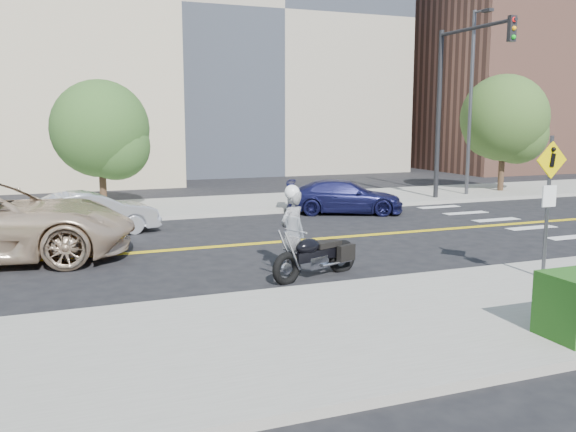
# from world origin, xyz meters

# --- Properties ---
(ground_plane) EXTENTS (120.00, 120.00, 0.00)m
(ground_plane) POSITION_xyz_m (0.00, 0.00, 0.00)
(ground_plane) COLOR black
(ground_plane) RESTS_ON ground
(sidewalk_near) EXTENTS (60.00, 5.00, 0.15)m
(sidewalk_near) POSITION_xyz_m (0.00, -7.50, 0.07)
(sidewalk_near) COLOR #9E9B91
(sidewalk_near) RESTS_ON ground_plane
(sidewalk_far) EXTENTS (60.00, 5.00, 0.15)m
(sidewalk_far) POSITION_xyz_m (0.00, 7.50, 0.07)
(sidewalk_far) COLOR #9E9B91
(sidewalk_far) RESTS_ON ground_plane
(building_mid) EXTENTS (18.00, 14.00, 20.00)m
(building_mid) POSITION_xyz_m (8.00, 26.00, 10.00)
(building_mid) COLOR #A39984
(building_mid) RESTS_ON ground_plane
(building_right) EXTENTS (14.00, 12.00, 12.00)m
(building_right) POSITION_xyz_m (26.00, 20.00, 6.00)
(building_right) COLOR #8C5947
(building_right) RESTS_ON ground_plane
(lamp_post) EXTENTS (0.16, 0.16, 8.00)m
(lamp_post) POSITION_xyz_m (12.00, 6.50, 4.15)
(lamp_post) COLOR #4C4C51
(lamp_post) RESTS_ON sidewalk_far
(traffic_light) EXTENTS (0.28, 4.50, 7.00)m
(traffic_light) POSITION_xyz_m (10.00, 5.08, 4.67)
(traffic_light) COLOR black
(traffic_light) RESTS_ON sidewalk_far
(pedestrian_sign) EXTENTS (0.78, 0.08, 3.00)m
(pedestrian_sign) POSITION_xyz_m (4.20, -6.31, 1.96)
(pedestrian_sign) COLOR #4C4C51
(pedestrian_sign) RESTS_ON sidewalk_near
(motorcyclist) EXTENTS (0.83, 0.74, 2.03)m
(motorcyclist) POSITION_xyz_m (-0.42, -3.44, 1.01)
(motorcyclist) COLOR #A6A6AB
(motorcyclist) RESTS_ON ground
(motorcycle) EXTENTS (2.49, 1.50, 1.45)m
(motorcycle) POSITION_xyz_m (-0.05, -3.99, 0.72)
(motorcycle) COLOR black
(motorcycle) RESTS_ON ground
(parked_car_silver) EXTENTS (4.14, 1.95, 1.31)m
(parked_car_silver) POSITION_xyz_m (-4.39, 3.12, 0.66)
(parked_car_silver) COLOR #BABCC3
(parked_car_silver) RESTS_ON ground
(parked_car_blue) EXTENTS (4.65, 3.33, 1.25)m
(parked_car_blue) POSITION_xyz_m (4.72, 4.20, 0.62)
(parked_car_blue) COLOR #1A1C50
(parked_car_blue) RESTS_ON ground
(tree_far_a) EXTENTS (3.62, 3.62, 4.95)m
(tree_far_a) POSITION_xyz_m (-3.66, 7.80, 3.13)
(tree_far_a) COLOR #382619
(tree_far_a) RESTS_ON ground
(tree_far_b) EXTENTS (4.03, 4.03, 5.57)m
(tree_far_b) POSITION_xyz_m (14.40, 7.09, 3.55)
(tree_far_b) COLOR #382619
(tree_far_b) RESTS_ON ground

